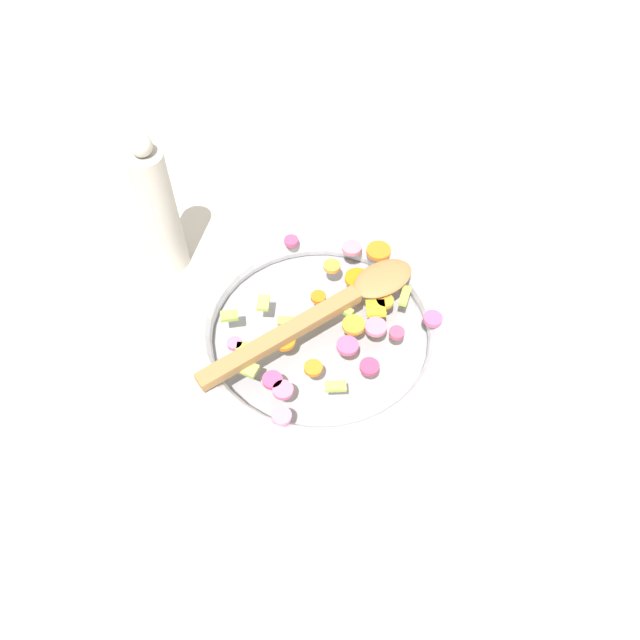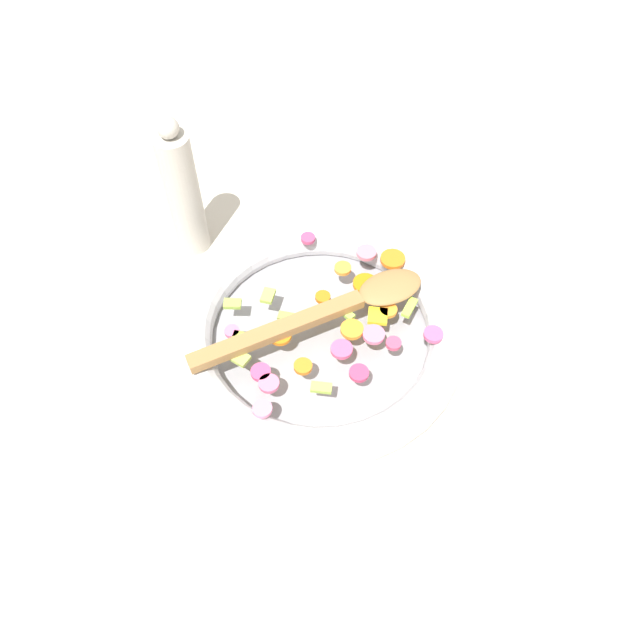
% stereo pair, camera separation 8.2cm
% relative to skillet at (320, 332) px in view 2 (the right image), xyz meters
% --- Properties ---
extents(ground_plane, '(4.00, 4.00, 0.00)m').
position_rel_skillet_xyz_m(ground_plane, '(0.00, 0.00, -0.02)').
color(ground_plane, beige).
extents(skillet, '(0.39, 0.39, 0.05)m').
position_rel_skillet_xyz_m(skillet, '(0.00, 0.00, 0.00)').
color(skillet, gray).
rests_on(skillet, ground_plane).
extents(chopped_vegetables, '(0.29, 0.27, 0.01)m').
position_rel_skillet_xyz_m(chopped_vegetables, '(0.02, -0.01, 0.03)').
color(chopped_vegetables, orange).
rests_on(chopped_vegetables, skillet).
extents(wooden_spoon, '(0.33, 0.07, 0.01)m').
position_rel_skillet_xyz_m(wooden_spoon, '(0.02, 0.00, 0.04)').
color(wooden_spoon, olive).
rests_on(wooden_spoon, chopped_vegetables).
extents(pepper_mill, '(0.05, 0.05, 0.23)m').
position_rel_skillet_xyz_m(pepper_mill, '(-0.12, 0.24, 0.08)').
color(pepper_mill, '#B2ADA3').
rests_on(pepper_mill, ground_plane).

